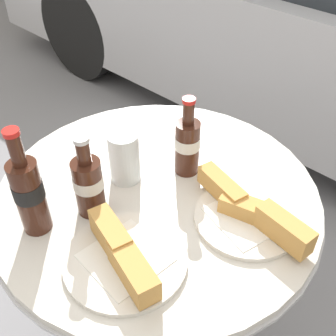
# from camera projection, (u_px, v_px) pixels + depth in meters

# --- Properties ---
(ground_plane) EXTENTS (30.00, 30.00, 0.00)m
(ground_plane) POSITION_uv_depth(u_px,v_px,m) (160.00, 336.00, 1.48)
(ground_plane) COLOR gray
(bistro_table) EXTENTS (0.80, 0.80, 0.70)m
(bistro_table) POSITION_uv_depth(u_px,v_px,m) (158.00, 229.00, 1.11)
(bistro_table) COLOR #B7B7BC
(bistro_table) RESTS_ON ground_plane
(cola_bottle_left) EXTENTS (0.06, 0.06, 0.26)m
(cola_bottle_left) POSITION_uv_depth(u_px,v_px,m) (29.00, 193.00, 0.87)
(cola_bottle_left) COLOR #3D1E14
(cola_bottle_left) RESTS_ON bistro_table
(cola_bottle_right) EXTENTS (0.06, 0.06, 0.21)m
(cola_bottle_right) POSITION_uv_depth(u_px,v_px,m) (187.00, 144.00, 1.03)
(cola_bottle_right) COLOR #3D1E14
(cola_bottle_right) RESTS_ON bistro_table
(cola_bottle_center) EXTENTS (0.07, 0.07, 0.21)m
(cola_bottle_center) POSITION_uv_depth(u_px,v_px,m) (88.00, 184.00, 0.92)
(cola_bottle_center) COLOR #3D1E14
(cola_bottle_center) RESTS_ON bistro_table
(drinking_glass) EXTENTS (0.08, 0.08, 0.13)m
(drinking_glass) POSITION_uv_depth(u_px,v_px,m) (124.00, 159.00, 1.02)
(drinking_glass) COLOR silver
(drinking_glass) RESTS_ON bistro_table
(lunch_plate_near) EXTENTS (0.26, 0.26, 0.07)m
(lunch_plate_near) POSITION_uv_depth(u_px,v_px,m) (124.00, 256.00, 0.85)
(lunch_plate_near) COLOR silver
(lunch_plate_near) RESTS_ON bistro_table
(lunch_plate_far) EXTENTS (0.31, 0.24, 0.07)m
(lunch_plate_far) POSITION_uv_depth(u_px,v_px,m) (250.00, 213.00, 0.93)
(lunch_plate_far) COLOR silver
(lunch_plate_far) RESTS_ON bistro_table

